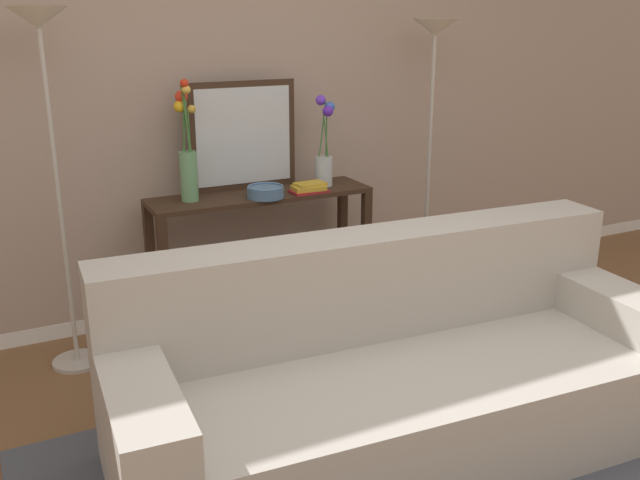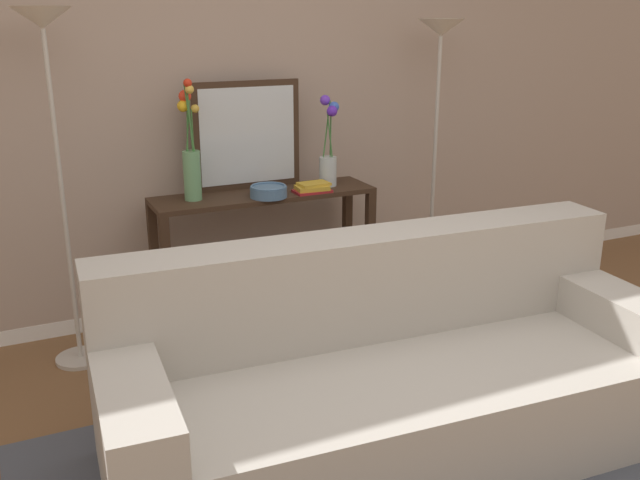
{
  "view_description": "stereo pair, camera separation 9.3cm",
  "coord_description": "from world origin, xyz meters",
  "px_view_note": "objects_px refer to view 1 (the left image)",
  "views": [
    {
      "loc": [
        -1.33,
        -1.73,
        1.78
      ],
      "look_at": [
        0.14,
        1.18,
        0.73
      ],
      "focal_mm": 39.6,
      "sensor_mm": 36.0,
      "label": 1
    },
    {
      "loc": [
        -1.24,
        -1.77,
        1.78
      ],
      "look_at": [
        0.14,
        1.18,
        0.73
      ],
      "focal_mm": 39.6,
      "sensor_mm": 36.0,
      "label": 2
    }
  ],
  "objects_px": {
    "couch": "(395,379)",
    "console_table": "(262,235)",
    "vase_short_flowers": "(324,154)",
    "fruit_bowl": "(265,191)",
    "vase_tall_flowers": "(187,156)",
    "floor_lamp_left": "(46,92)",
    "book_row_under_console": "(204,324)",
    "book_stack": "(309,188)",
    "wall_mirror": "(243,136)",
    "floor_lamp_right": "(433,83)"
  },
  "relations": [
    {
      "from": "couch",
      "to": "console_table",
      "type": "bearing_deg",
      "value": 90.56
    },
    {
      "from": "vase_short_flowers",
      "to": "fruit_bowl",
      "type": "bearing_deg",
      "value": -165.9
    },
    {
      "from": "couch",
      "to": "vase_tall_flowers",
      "type": "height_order",
      "value": "vase_tall_flowers"
    },
    {
      "from": "floor_lamp_left",
      "to": "book_row_under_console",
      "type": "relative_size",
      "value": 6.01
    },
    {
      "from": "book_stack",
      "to": "couch",
      "type": "bearing_deg",
      "value": -100.39
    },
    {
      "from": "console_table",
      "to": "wall_mirror",
      "type": "distance_m",
      "value": 0.58
    },
    {
      "from": "book_row_under_console",
      "to": "fruit_bowl",
      "type": "bearing_deg",
      "value": -16.3
    },
    {
      "from": "floor_lamp_left",
      "to": "console_table",
      "type": "bearing_deg",
      "value": 2.87
    },
    {
      "from": "floor_lamp_left",
      "to": "fruit_bowl",
      "type": "relative_size",
      "value": 8.74
    },
    {
      "from": "vase_short_flowers",
      "to": "book_stack",
      "type": "height_order",
      "value": "vase_short_flowers"
    },
    {
      "from": "floor_lamp_left",
      "to": "book_stack",
      "type": "xyz_separation_m",
      "value": [
        1.35,
        -0.05,
        -0.6
      ]
    },
    {
      "from": "floor_lamp_left",
      "to": "wall_mirror",
      "type": "distance_m",
      "value": 1.12
    },
    {
      "from": "floor_lamp_right",
      "to": "fruit_bowl",
      "type": "relative_size",
      "value": 8.45
    },
    {
      "from": "vase_tall_flowers",
      "to": "vase_short_flowers",
      "type": "xyz_separation_m",
      "value": [
        0.82,
        -0.02,
        -0.06
      ]
    },
    {
      "from": "fruit_bowl",
      "to": "book_row_under_console",
      "type": "xyz_separation_m",
      "value": [
        -0.36,
        0.11,
        -0.78
      ]
    },
    {
      "from": "console_table",
      "to": "book_stack",
      "type": "distance_m",
      "value": 0.39
    },
    {
      "from": "vase_short_flowers",
      "to": "book_stack",
      "type": "xyz_separation_m",
      "value": [
        -0.15,
        -0.11,
        -0.16
      ]
    },
    {
      "from": "book_row_under_console",
      "to": "couch",
      "type": "bearing_deg",
      "value": -74.95
    },
    {
      "from": "fruit_bowl",
      "to": "book_row_under_console",
      "type": "bearing_deg",
      "value": 163.7
    },
    {
      "from": "floor_lamp_right",
      "to": "book_stack",
      "type": "height_order",
      "value": "floor_lamp_right"
    },
    {
      "from": "book_row_under_console",
      "to": "vase_short_flowers",
      "type": "bearing_deg",
      "value": 0.08
    },
    {
      "from": "floor_lamp_left",
      "to": "floor_lamp_right",
      "type": "distance_m",
      "value": 2.22
    },
    {
      "from": "fruit_bowl",
      "to": "wall_mirror",
      "type": "bearing_deg",
      "value": 96.07
    },
    {
      "from": "floor_lamp_right",
      "to": "vase_short_flowers",
      "type": "height_order",
      "value": "floor_lamp_right"
    },
    {
      "from": "floor_lamp_right",
      "to": "book_stack",
      "type": "distance_m",
      "value": 1.03
    },
    {
      "from": "floor_lamp_right",
      "to": "book_stack",
      "type": "bearing_deg",
      "value": -176.45
    },
    {
      "from": "couch",
      "to": "floor_lamp_right",
      "type": "height_order",
      "value": "floor_lamp_right"
    },
    {
      "from": "console_table",
      "to": "floor_lamp_right",
      "type": "bearing_deg",
      "value": -2.79
    },
    {
      "from": "couch",
      "to": "floor_lamp_right",
      "type": "xyz_separation_m",
      "value": [
        1.11,
        1.38,
        1.07
      ]
    },
    {
      "from": "vase_tall_flowers",
      "to": "wall_mirror",
      "type": "bearing_deg",
      "value": 18.66
    },
    {
      "from": "console_table",
      "to": "vase_tall_flowers",
      "type": "height_order",
      "value": "vase_tall_flowers"
    },
    {
      "from": "floor_lamp_right",
      "to": "wall_mirror",
      "type": "bearing_deg",
      "value": 170.32
    },
    {
      "from": "book_stack",
      "to": "vase_tall_flowers",
      "type": "bearing_deg",
      "value": 169.28
    },
    {
      "from": "fruit_bowl",
      "to": "book_stack",
      "type": "bearing_deg",
      "value": -0.7
    },
    {
      "from": "console_table",
      "to": "wall_mirror",
      "type": "height_order",
      "value": "wall_mirror"
    },
    {
      "from": "console_table",
      "to": "floor_lamp_right",
      "type": "height_order",
      "value": "floor_lamp_right"
    },
    {
      "from": "book_row_under_console",
      "to": "book_stack",
      "type": "bearing_deg",
      "value": -9.8
    },
    {
      "from": "book_stack",
      "to": "vase_short_flowers",
      "type": "bearing_deg",
      "value": 35.35
    },
    {
      "from": "book_stack",
      "to": "book_row_under_console",
      "type": "distance_m",
      "value": 1.0
    },
    {
      "from": "console_table",
      "to": "floor_lamp_left",
      "type": "height_order",
      "value": "floor_lamp_left"
    },
    {
      "from": "wall_mirror",
      "to": "vase_tall_flowers",
      "type": "height_order",
      "value": "vase_tall_flowers"
    },
    {
      "from": "book_stack",
      "to": "wall_mirror",
      "type": "bearing_deg",
      "value": 139.55
    },
    {
      "from": "book_stack",
      "to": "fruit_bowl",
      "type": "bearing_deg",
      "value": 179.3
    },
    {
      "from": "couch",
      "to": "book_stack",
      "type": "relative_size",
      "value": 11.43
    },
    {
      "from": "vase_tall_flowers",
      "to": "book_row_under_console",
      "type": "bearing_deg",
      "value": -24.98
    },
    {
      "from": "fruit_bowl",
      "to": "vase_short_flowers",
      "type": "bearing_deg",
      "value": 14.1
    },
    {
      "from": "vase_tall_flowers",
      "to": "vase_short_flowers",
      "type": "bearing_deg",
      "value": -1.15
    },
    {
      "from": "couch",
      "to": "floor_lamp_left",
      "type": "height_order",
      "value": "floor_lamp_left"
    },
    {
      "from": "vase_tall_flowers",
      "to": "fruit_bowl",
      "type": "height_order",
      "value": "vase_tall_flowers"
    },
    {
      "from": "floor_lamp_right",
      "to": "fruit_bowl",
      "type": "xyz_separation_m",
      "value": [
        -1.14,
        -0.05,
        -0.54
      ]
    }
  ]
}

